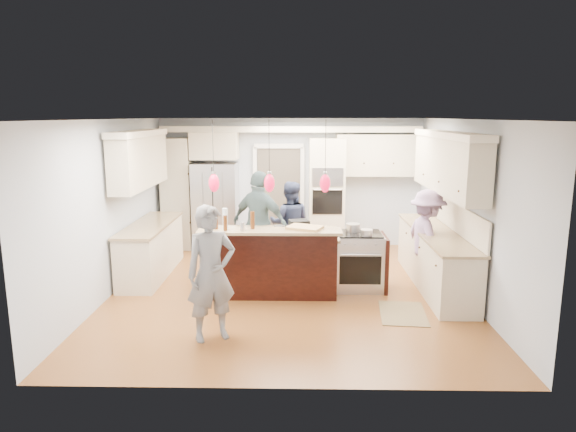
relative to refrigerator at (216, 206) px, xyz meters
name	(u,v)px	position (x,y,z in m)	size (l,w,h in m)	color
ground_plane	(288,291)	(1.55, -2.64, -0.90)	(6.00, 6.00, 0.00)	#965E29
room_shell	(288,178)	(1.55, -2.64, 0.92)	(5.54, 6.04, 2.72)	#B2BCC6
refrigerator	(216,206)	(0.00, 0.00, 0.00)	(0.90, 0.70, 1.80)	#B7B7BC
oven_column	(327,194)	(2.30, 0.03, 0.25)	(0.72, 0.69, 2.30)	beige
back_upper_cabinets	(254,169)	(0.80, 0.12, 0.77)	(5.30, 0.61, 2.54)	beige
right_counter_run	(440,223)	(3.99, -2.34, 0.16)	(0.64, 3.10, 2.51)	beige
left_cabinets	(147,216)	(-0.89, -1.84, 0.16)	(0.64, 2.30, 2.51)	beige
kitchen_island	(272,260)	(1.30, -2.57, -0.41)	(2.10, 1.46, 1.12)	black
island_range	(360,261)	(2.71, -2.49, -0.44)	(0.82, 0.71, 0.92)	#B7B7BC
pendant_lights	(269,183)	(1.30, -3.15, 0.90)	(1.75, 0.15, 1.03)	black
person_bar_end	(211,273)	(0.65, -4.44, -0.05)	(0.62, 0.41, 1.70)	slate
person_far_left	(290,224)	(1.56, -1.17, -0.11)	(0.76, 0.60, 1.57)	#272F4B
person_far_right	(260,224)	(1.05, -1.79, 0.01)	(1.07, 0.45, 1.83)	#41575B
person_range_side	(427,239)	(3.80, -2.35, -0.10)	(1.03, 0.59, 1.59)	#9F80AC
floor_rug	(403,313)	(3.20, -3.58, -0.89)	(0.63, 0.93, 0.01)	olive
water_bottle	(225,219)	(0.66, -3.21, 0.38)	(0.07, 0.07, 0.32)	silver
beer_bottle_a	(216,221)	(0.51, -3.15, 0.34)	(0.06, 0.06, 0.24)	#4C260D
beer_bottle_b	(225,223)	(0.66, -3.25, 0.33)	(0.06, 0.06, 0.22)	#4C260D
beer_bottle_c	(252,220)	(1.05, -3.12, 0.35)	(0.06, 0.06, 0.26)	#4C260D
drink_can	(242,227)	(0.91, -3.27, 0.28)	(0.07, 0.07, 0.13)	#B7B7BC
cutting_board	(305,228)	(1.81, -3.11, 0.24)	(0.48, 0.34, 0.04)	tan
pot_large	(353,228)	(2.60, -2.40, 0.09)	(0.23, 0.23, 0.13)	#B7B7BC
pot_small	(366,232)	(2.78, -2.66, 0.07)	(0.19, 0.19, 0.09)	#B7B7BC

